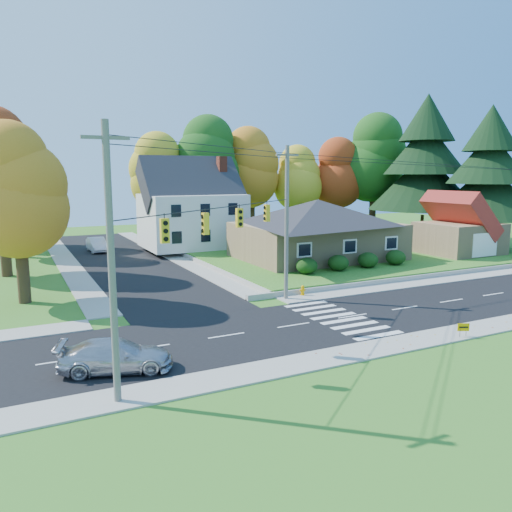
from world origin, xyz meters
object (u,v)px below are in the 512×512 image
at_px(silver_sedan, 116,356).
at_px(fire_hydrant, 303,291).
at_px(white_car, 97,245).
at_px(ranch_house, 317,228).

distance_m(silver_sedan, fire_hydrant, 15.95).
relative_size(white_car, fire_hydrant, 6.05).
distance_m(ranch_house, silver_sedan, 28.68).
distance_m(ranch_house, white_car, 23.76).
bearing_deg(white_car, fire_hydrant, -72.20).
bearing_deg(fire_hydrant, white_car, 109.24).
bearing_deg(ranch_house, white_car, 137.10).
xyz_separation_m(silver_sedan, white_car, (4.67, 34.32, 0.07)).
bearing_deg(ranch_house, silver_sedan, -140.32).
height_order(ranch_house, white_car, ranch_house).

